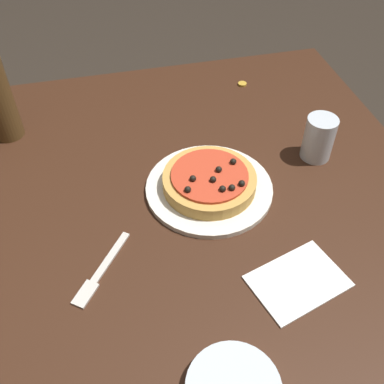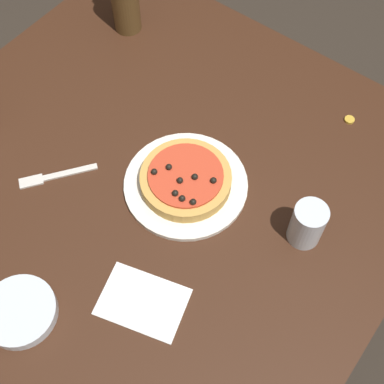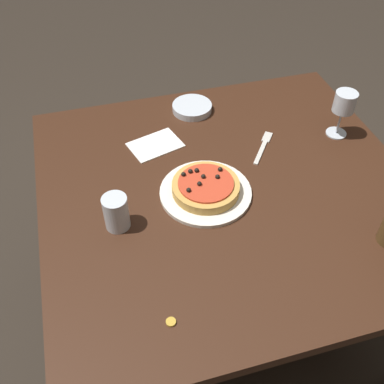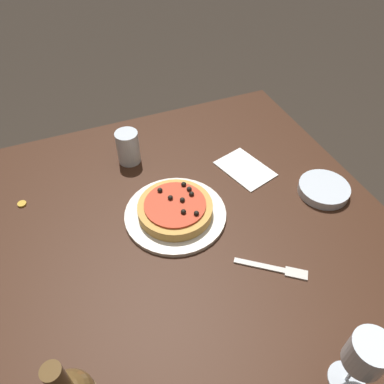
% 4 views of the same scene
% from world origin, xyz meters
% --- Properties ---
extents(ground_plane, '(14.00, 14.00, 0.00)m').
position_xyz_m(ground_plane, '(0.00, 0.00, 0.00)').
color(ground_plane, '#2D261E').
extents(dining_table, '(1.13, 1.08, 0.73)m').
position_xyz_m(dining_table, '(0.00, 0.00, 0.64)').
color(dining_table, '#381E11').
rests_on(dining_table, ground_plane).
extents(dinner_plate, '(0.27, 0.27, 0.01)m').
position_xyz_m(dinner_plate, '(0.08, 0.01, 0.74)').
color(dinner_plate, white).
rests_on(dinner_plate, dining_table).
extents(pizza, '(0.20, 0.20, 0.05)m').
position_xyz_m(pizza, '(0.08, 0.01, 0.76)').
color(pizza, gold).
rests_on(pizza, dinner_plate).
extents(water_cup, '(0.07, 0.07, 0.10)m').
position_xyz_m(water_cup, '(0.35, 0.06, 0.78)').
color(water_cup, silver).
rests_on(water_cup, dining_table).
extents(side_bowl, '(0.14, 0.14, 0.03)m').
position_xyz_m(side_bowl, '(-0.00, -0.41, 0.74)').
color(side_bowl, silver).
rests_on(side_bowl, dining_table).
extents(fork, '(0.12, 0.15, 0.00)m').
position_xyz_m(fork, '(-0.17, -0.15, 0.73)').
color(fork, beige).
rests_on(fork, dining_table).
extents(paper_napkin, '(0.19, 0.16, 0.00)m').
position_xyz_m(paper_napkin, '(0.17, -0.25, 0.73)').
color(paper_napkin, white).
rests_on(paper_napkin, dining_table).
extents(bottle_cap, '(0.02, 0.02, 0.01)m').
position_xyz_m(bottle_cap, '(0.28, 0.39, 0.73)').
color(bottle_cap, gold).
rests_on(bottle_cap, dining_table).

